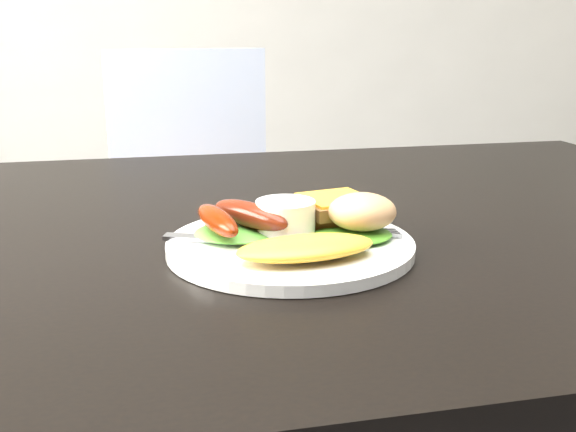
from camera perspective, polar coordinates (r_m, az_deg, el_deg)
dining_table at (r=0.75m, az=0.53°, el=-1.52°), size 1.20×0.80×0.04m
dining_chair at (r=1.56m, az=-7.56°, el=-3.26°), size 0.42×0.42×0.05m
person at (r=1.38m, az=-4.41°, el=7.80°), size 0.57×0.40×1.53m
plate at (r=0.63m, az=0.20°, el=-2.52°), size 0.23×0.23×0.01m
lettuce_left at (r=0.64m, az=-4.36°, el=-1.37°), size 0.09×0.09×0.01m
lettuce_right at (r=0.63m, az=5.52°, el=-1.54°), size 0.08×0.08×0.01m
omelette at (r=0.57m, az=1.53°, el=-2.68°), size 0.13×0.07×0.02m
sausage_a at (r=0.62m, az=-6.01°, el=-0.35°), size 0.04×0.09×0.02m
sausage_b at (r=0.64m, az=-3.25°, el=0.11°), size 0.07×0.10×0.02m
ramekin at (r=0.63m, az=-0.22°, el=-0.16°), size 0.06×0.06×0.03m
toast_a at (r=0.68m, az=1.86°, el=-0.03°), size 0.10×0.10×0.01m
toast_b at (r=0.67m, az=4.03°, el=0.92°), size 0.08×0.08×0.01m
potato_salad at (r=0.64m, az=6.29°, el=0.37°), size 0.07×0.07×0.03m
fork at (r=0.62m, az=-3.07°, el=-2.11°), size 0.16×0.07×0.00m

